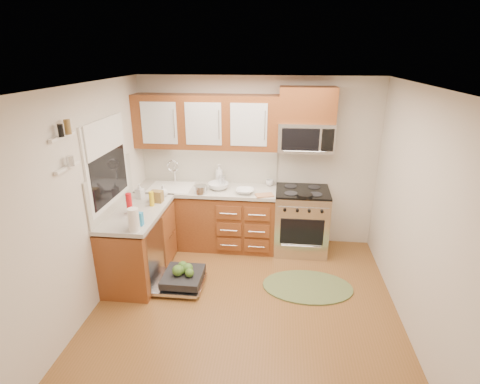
# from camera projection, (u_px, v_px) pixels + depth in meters

# --- Properties ---
(floor) EXTENTS (3.50, 3.50, 0.00)m
(floor) POSITION_uv_depth(u_px,v_px,m) (245.00, 306.00, 4.41)
(floor) COLOR brown
(floor) RESTS_ON ground
(ceiling) EXTENTS (3.50, 3.50, 0.00)m
(ceiling) POSITION_uv_depth(u_px,v_px,m) (247.00, 86.00, 3.52)
(ceiling) COLOR white
(ceiling) RESTS_ON ground
(wall_back) EXTENTS (3.50, 0.04, 2.50)m
(wall_back) POSITION_uv_depth(u_px,v_px,m) (257.00, 162.00, 5.59)
(wall_back) COLOR beige
(wall_back) RESTS_ON ground
(wall_front) EXTENTS (3.50, 0.04, 2.50)m
(wall_front) POSITION_uv_depth(u_px,v_px,m) (220.00, 317.00, 2.34)
(wall_front) COLOR beige
(wall_front) RESTS_ON ground
(wall_left) EXTENTS (0.04, 3.50, 2.50)m
(wall_left) POSITION_uv_depth(u_px,v_px,m) (89.00, 201.00, 4.14)
(wall_left) COLOR beige
(wall_left) RESTS_ON ground
(wall_right) EXTENTS (0.04, 3.50, 2.50)m
(wall_right) POSITION_uv_depth(u_px,v_px,m) (418.00, 215.00, 3.78)
(wall_right) COLOR beige
(wall_right) RESTS_ON ground
(base_cabinet_back) EXTENTS (2.05, 0.60, 0.85)m
(base_cabinet_back) POSITION_uv_depth(u_px,v_px,m) (207.00, 219.00, 5.68)
(base_cabinet_back) COLOR #632D16
(base_cabinet_back) RESTS_ON ground
(base_cabinet_left) EXTENTS (0.60, 1.25, 0.85)m
(base_cabinet_left) POSITION_uv_depth(u_px,v_px,m) (139.00, 246.00, 4.89)
(base_cabinet_left) COLOR #632D16
(base_cabinet_left) RESTS_ON ground
(countertop_back) EXTENTS (2.07, 0.64, 0.05)m
(countertop_back) POSITION_uv_depth(u_px,v_px,m) (206.00, 190.00, 5.50)
(countertop_back) COLOR #BBB4AB
(countertop_back) RESTS_ON base_cabinet_back
(countertop_left) EXTENTS (0.64, 1.27, 0.05)m
(countertop_left) POSITION_uv_depth(u_px,v_px,m) (137.00, 212.00, 4.72)
(countertop_left) COLOR #BBB4AB
(countertop_left) RESTS_ON base_cabinet_left
(backsplash_back) EXTENTS (2.05, 0.02, 0.57)m
(backsplash_back) POSITION_uv_depth(u_px,v_px,m) (209.00, 164.00, 5.67)
(backsplash_back) COLOR #AFA89D
(backsplash_back) RESTS_ON ground
(backsplash_left) EXTENTS (0.02, 1.25, 0.57)m
(backsplash_left) POSITION_uv_depth(u_px,v_px,m) (111.00, 188.00, 4.65)
(backsplash_left) COLOR #AFA89D
(backsplash_left) RESTS_ON ground
(upper_cabinets) EXTENTS (2.05, 0.35, 0.75)m
(upper_cabinets) POSITION_uv_depth(u_px,v_px,m) (206.00, 122.00, 5.28)
(upper_cabinets) COLOR #632D16
(upper_cabinets) RESTS_ON ground
(cabinet_over_mw) EXTENTS (0.76, 0.35, 0.47)m
(cabinet_over_mw) POSITION_uv_depth(u_px,v_px,m) (308.00, 104.00, 5.05)
(cabinet_over_mw) COLOR #632D16
(cabinet_over_mw) RESTS_ON ground
(range) EXTENTS (0.76, 0.64, 0.95)m
(range) POSITION_uv_depth(u_px,v_px,m) (301.00, 221.00, 5.50)
(range) COLOR silver
(range) RESTS_ON ground
(microwave) EXTENTS (0.76, 0.38, 0.40)m
(microwave) POSITION_uv_depth(u_px,v_px,m) (306.00, 137.00, 5.18)
(microwave) COLOR silver
(microwave) RESTS_ON ground
(sink) EXTENTS (0.62, 0.50, 0.26)m
(sink) POSITION_uv_depth(u_px,v_px,m) (172.00, 195.00, 5.57)
(sink) COLOR white
(sink) RESTS_ON ground
(dishwasher) EXTENTS (0.70, 0.60, 0.20)m
(dishwasher) POSITION_uv_depth(u_px,v_px,m) (180.00, 279.00, 4.74)
(dishwasher) COLOR silver
(dishwasher) RESTS_ON ground
(window) EXTENTS (0.03, 1.05, 1.05)m
(window) POSITION_uv_depth(u_px,v_px,m) (107.00, 163.00, 4.50)
(window) COLOR white
(window) RESTS_ON ground
(window_blind) EXTENTS (0.02, 0.96, 0.40)m
(window_blind) POSITION_uv_depth(u_px,v_px,m) (105.00, 136.00, 4.38)
(window_blind) COLOR white
(window_blind) RESTS_ON ground
(shelf_upper) EXTENTS (0.04, 0.40, 0.03)m
(shelf_upper) POSITION_uv_depth(u_px,v_px,m) (62.00, 137.00, 3.53)
(shelf_upper) COLOR white
(shelf_upper) RESTS_ON ground
(shelf_lower) EXTENTS (0.04, 0.40, 0.03)m
(shelf_lower) POSITION_uv_depth(u_px,v_px,m) (67.00, 167.00, 3.64)
(shelf_lower) COLOR white
(shelf_lower) RESTS_ON ground
(rug) EXTENTS (1.31, 1.06, 0.02)m
(rug) POSITION_uv_depth(u_px,v_px,m) (307.00, 287.00, 4.74)
(rug) COLOR olive
(rug) RESTS_ON ground
(skillet) EXTENTS (0.28, 0.28, 0.04)m
(skillet) POSITION_uv_depth(u_px,v_px,m) (305.00, 195.00, 5.09)
(skillet) COLOR black
(skillet) RESTS_ON range
(stock_pot) EXTENTS (0.24, 0.24, 0.11)m
(stock_pot) POSITION_uv_depth(u_px,v_px,m) (201.00, 189.00, 5.27)
(stock_pot) COLOR silver
(stock_pot) RESTS_ON countertop_back
(cutting_board) EXTENTS (0.28, 0.23, 0.02)m
(cutting_board) POSITION_uv_depth(u_px,v_px,m) (264.00, 195.00, 5.20)
(cutting_board) COLOR #BB7B55
(cutting_board) RESTS_ON countertop_back
(canister) EXTENTS (0.14, 0.14, 0.17)m
(canister) POSITION_uv_depth(u_px,v_px,m) (222.00, 181.00, 5.54)
(canister) COLOR silver
(canister) RESTS_ON countertop_back
(paper_towel_roll) EXTENTS (0.15, 0.15, 0.27)m
(paper_towel_roll) POSITION_uv_depth(u_px,v_px,m) (134.00, 220.00, 4.14)
(paper_towel_roll) COLOR white
(paper_towel_roll) RESTS_ON countertop_left
(mustard_bottle) EXTENTS (0.08, 0.08, 0.19)m
(mustard_bottle) POSITION_uv_depth(u_px,v_px,m) (152.00, 199.00, 4.83)
(mustard_bottle) COLOR gold
(mustard_bottle) RESTS_ON countertop_left
(red_bottle) EXTENTS (0.08, 0.08, 0.27)m
(red_bottle) POSITION_uv_depth(u_px,v_px,m) (129.00, 204.00, 4.58)
(red_bottle) COLOR red
(red_bottle) RESTS_ON countertop_left
(wooden_box) EXTENTS (0.16, 0.12, 0.16)m
(wooden_box) POSITION_uv_depth(u_px,v_px,m) (157.00, 196.00, 4.96)
(wooden_box) COLOR brown
(wooden_box) RESTS_ON countertop_left
(blue_carton) EXTENTS (0.10, 0.07, 0.16)m
(blue_carton) POSITION_uv_depth(u_px,v_px,m) (139.00, 219.00, 4.29)
(blue_carton) COLOR #2989C1
(blue_carton) RESTS_ON countertop_left
(bowl_a) EXTENTS (0.25, 0.25, 0.06)m
(bowl_a) POSITION_uv_depth(u_px,v_px,m) (245.00, 191.00, 5.28)
(bowl_a) COLOR #999999
(bowl_a) RESTS_ON countertop_back
(bowl_b) EXTENTS (0.35, 0.35, 0.09)m
(bowl_b) POSITION_uv_depth(u_px,v_px,m) (218.00, 186.00, 5.44)
(bowl_b) COLOR #999999
(bowl_b) RESTS_ON countertop_back
(cup) EXTENTS (0.15, 0.15, 0.09)m
(cup) POSITION_uv_depth(u_px,v_px,m) (270.00, 183.00, 5.58)
(cup) COLOR #999999
(cup) RESTS_ON countertop_back
(soap_bottle_a) EXTENTS (0.14, 0.14, 0.31)m
(soap_bottle_a) POSITION_uv_depth(u_px,v_px,m) (219.00, 174.00, 5.61)
(soap_bottle_a) COLOR #999999
(soap_bottle_a) RESTS_ON countertop_back
(soap_bottle_b) EXTENTS (0.12, 0.12, 0.21)m
(soap_bottle_b) POSITION_uv_depth(u_px,v_px,m) (140.00, 191.00, 5.08)
(soap_bottle_b) COLOR #999999
(soap_bottle_b) RESTS_ON countertop_left
(soap_bottle_c) EXTENTS (0.17, 0.17, 0.16)m
(soap_bottle_c) POSITION_uv_depth(u_px,v_px,m) (163.00, 191.00, 5.15)
(soap_bottle_c) COLOR #999999
(soap_bottle_c) RESTS_ON countertop_left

